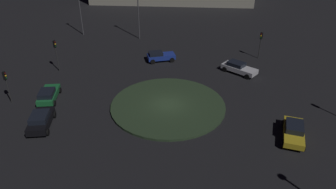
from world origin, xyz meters
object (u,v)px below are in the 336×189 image
Objects in this scene: car_green at (48,94)px; car_white at (239,68)px; car_black at (41,120)px; traffic_light_southeast at (261,40)px; car_blue at (160,56)px; traffic_light_northeast at (56,50)px; car_yellow at (294,131)px; streetlamp_northeast at (79,1)px; traffic_light_north at (6,81)px; streetlamp_east at (138,0)px.

car_white is at bearing -77.85° from car_green.
traffic_light_southeast is (16.20, -25.69, 1.96)m from car_black.
car_black is 1.11× the size of traffic_light_southeast.
car_blue is 0.97× the size of traffic_light_northeast.
car_white is 23.63m from traffic_light_northeast.
car_yellow is at bearing -99.58° from car_black.
car_white is at bearing -33.75° from car_blue.
traffic_light_southeast is (18.48, -1.85, 2.00)m from car_yellow.
car_green is 28.83m from traffic_light_southeast.
car_black reaches higher than car_yellow.
car_blue is 0.47× the size of streetlamp_northeast.
car_black is 1.13× the size of traffic_light_north.
streetlamp_east is (19.79, -8.97, 5.68)m from car_green.
car_white is at bearing 18.25° from traffic_light_north.
car_blue is 21.69m from car_yellow.
car_green is 25.74m from car_yellow.
car_green is 22.46m from streetlamp_east.
car_green is 0.98× the size of traffic_light_northeast.
streetlamp_east is at bearing 61.21° from traffic_light_north.
car_green is (-10.54, 12.39, -0.01)m from car_blue.
streetlamp_east is at bearing 178.31° from car_white.
traffic_light_southeast reaches higher than car_green.
car_white is (11.49, -21.76, -0.04)m from car_black.
traffic_light_north is 0.89× the size of traffic_light_northeast.
streetlamp_northeast reaches higher than car_green.
car_blue is at bearing -159.70° from streetlamp_east.
car_white is 13.92m from car_yellow.
car_yellow is 31.86m from streetlamp_east.
car_yellow is 1.27× the size of traffic_light_north.
car_black is at bearing -109.35° from car_white.
traffic_light_northeast is at bearing -100.74° from car_yellow.
traffic_light_northeast is (7.51, 0.92, 2.28)m from car_green.
streetlamp_east is (20.26, -12.89, 3.71)m from traffic_light_north.
traffic_light_north is at bearing 93.12° from car_green.
car_green is 4.41m from traffic_light_north.
traffic_light_north is at bearing 147.53° from streetlamp_east.
traffic_light_southeast is (11.60, -30.44, 0.05)m from traffic_light_north.
traffic_light_north is at bearing 41.76° from car_black.
traffic_light_northeast is at bearing 3.24° from car_green.
car_yellow is 0.50× the size of streetlamp_east.
streetlamp_east is at bearing -28.09° from car_green.
streetlamp_northeast reaches higher than car_yellow.
streetlamp_northeast is at bearing -170.92° from car_white.
traffic_light_southeast is at bearing -111.77° from streetlamp_northeast.
traffic_light_north is (4.60, 4.75, 1.91)m from car_black.
traffic_light_north reaches higher than car_black.
car_white is 1.20× the size of traffic_light_north.
car_green reaches higher than car_blue.
streetlamp_northeast reaches higher than traffic_light_north.
car_white is 1.07× the size of traffic_light_northeast.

